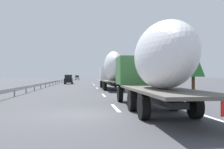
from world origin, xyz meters
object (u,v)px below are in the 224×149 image
object	(u,v)px
truck_trailing	(154,64)
car_silver_hatch	(77,78)
road_sign	(117,73)
car_black_suv	(69,79)
truck_lead	(112,69)

from	to	relation	value
truck_trailing	car_silver_hatch	distance (m)	91.03
car_silver_hatch	road_sign	size ratio (longest dim) A/B	1.45
truck_trailing	car_silver_hatch	world-z (taller)	truck_trailing
car_silver_hatch	road_sign	distance (m)	54.65
truck_trailing	road_sign	xyz separation A→B (m)	(37.06, -3.10, -0.14)
car_black_suv	car_silver_hatch	distance (m)	49.95
car_black_suv	road_sign	size ratio (longest dim) A/B	1.34
truck_lead	car_silver_hatch	distance (m)	71.96
car_black_suv	car_silver_hatch	size ratio (longest dim) A/B	0.93
truck_trailing	car_silver_hatch	xyz separation A→B (m)	(90.74, 7.01, -1.44)
truck_trailing	car_black_suv	distance (m)	41.44
truck_trailing	car_black_suv	bearing A→B (deg)	9.88
car_black_suv	road_sign	bearing A→B (deg)	-110.14
truck_lead	car_silver_hatch	bearing A→B (deg)	5.59
truck_lead	truck_trailing	bearing A→B (deg)	-180.00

